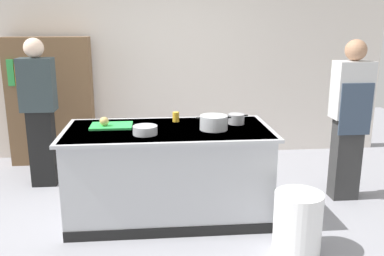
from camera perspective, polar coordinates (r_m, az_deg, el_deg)
The scene contains 13 objects.
ground_plane at distance 4.29m, azimuth -3.15°, elevation -11.81°, with size 10.00×10.00×0.00m, color gray.
back_wall at distance 5.96m, azimuth -4.15°, elevation 10.56°, with size 6.40×0.12×3.00m, color silver.
counter_island at distance 4.11m, azimuth -3.23°, elevation -5.98°, with size 1.98×0.98×0.90m.
cutting_board at distance 4.12m, azimuth -10.96°, elevation 0.30°, with size 0.40×0.28×0.02m, color green.
onion at distance 4.08m, azimuth -11.92°, elevation 0.90°, with size 0.09×0.09×0.09m, color tan.
stock_pot at distance 3.93m, azimuth 2.98°, elevation 0.75°, with size 0.33×0.26×0.13m.
sauce_pan at distance 4.17m, azimuth 6.06°, elevation 1.23°, with size 0.23×0.16×0.10m.
mixing_bowl at distance 3.79m, azimuth -6.43°, elevation -0.29°, with size 0.22×0.22×0.08m, color #B7BABF.
juice_cup at distance 4.24m, azimuth -2.22°, elevation 1.53°, with size 0.07×0.07×0.10m, color yellow.
trash_bin at distance 3.67m, azimuth 14.24°, elevation -12.44°, with size 0.40×0.40×0.53m, color white.
person_chef at distance 4.71m, azimuth 20.76°, elevation 1.43°, with size 0.38×0.25×1.72m.
person_guest at distance 5.09m, azimuth -20.16°, elevation 2.37°, with size 0.38×0.24×1.72m.
bookshelf at distance 5.91m, azimuth -18.76°, elevation 3.47°, with size 1.10×0.31×1.70m.
Camera 1 is at (-0.12, -3.85, 1.89)m, focal length 38.98 mm.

